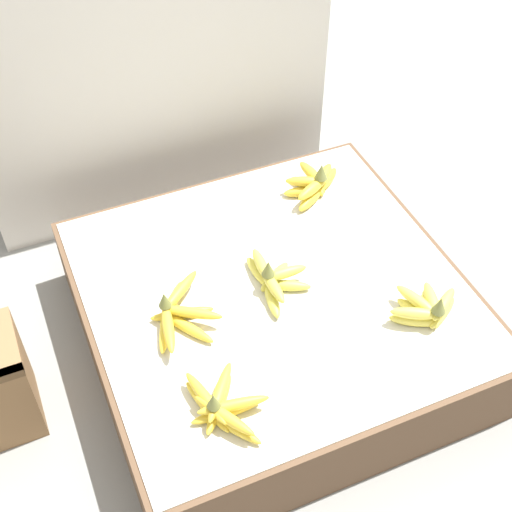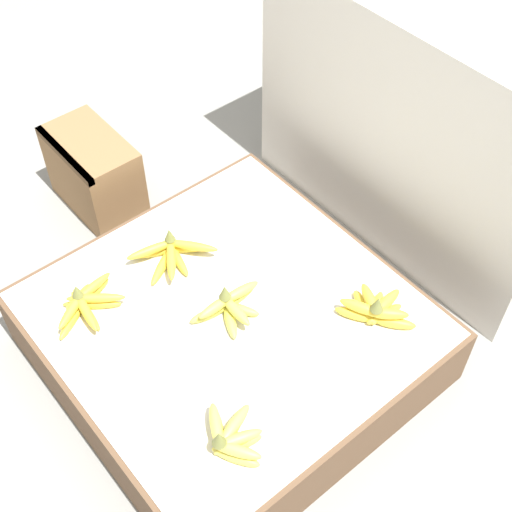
% 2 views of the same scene
% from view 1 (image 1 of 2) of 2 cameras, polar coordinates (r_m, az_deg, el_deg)
% --- Properties ---
extents(ground_plane, '(10.00, 10.00, 0.00)m').
position_cam_1_polar(ground_plane, '(2.09, 1.33, -6.65)').
color(ground_plane, gray).
extents(display_platform, '(1.00, 0.98, 0.23)m').
position_cam_1_polar(display_platform, '(2.00, 1.38, -4.69)').
color(display_platform, brown).
rests_on(display_platform, ground_plane).
extents(back_vendor_table, '(1.13, 0.59, 0.84)m').
position_cam_1_polar(back_vendor_table, '(2.49, -9.78, 15.42)').
color(back_vendor_table, beige).
rests_on(back_vendor_table, ground_plane).
extents(banana_bunch_front_left, '(0.19, 0.23, 0.10)m').
position_cam_1_polar(banana_bunch_front_left, '(1.66, -2.86, -11.97)').
color(banana_bunch_front_left, gold).
rests_on(banana_bunch_front_left, display_platform).
extents(banana_bunch_front_midright, '(0.21, 0.15, 0.11)m').
position_cam_1_polar(banana_bunch_front_midright, '(1.87, 13.54, -4.12)').
color(banana_bunch_front_midright, '#DBCC4C').
rests_on(banana_bunch_front_midright, display_platform).
extents(banana_bunch_middle_left, '(0.19, 0.25, 0.10)m').
position_cam_1_polar(banana_bunch_middle_left, '(1.83, -6.32, -4.62)').
color(banana_bunch_middle_left, gold).
rests_on(banana_bunch_middle_left, display_platform).
extents(banana_bunch_middle_midleft, '(0.15, 0.23, 0.11)m').
position_cam_1_polar(banana_bunch_middle_midleft, '(1.89, 1.34, -1.83)').
color(banana_bunch_middle_midleft, gold).
rests_on(banana_bunch_middle_midleft, display_platform).
extents(banana_bunch_back_midright, '(0.21, 0.18, 0.11)m').
position_cam_1_polar(banana_bunch_back_midright, '(2.18, 4.63, 5.81)').
color(banana_bunch_back_midright, gold).
rests_on(banana_bunch_back_midright, display_platform).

